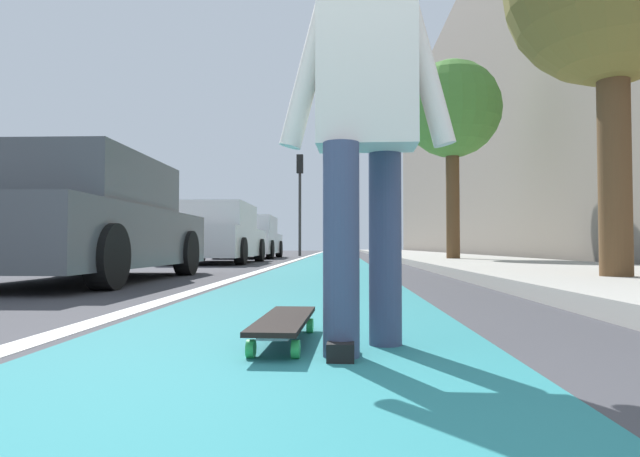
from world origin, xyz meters
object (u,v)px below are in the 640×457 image
skateboard (284,322)px  parked_car_mid (218,235)px  street_tree_mid (452,111)px  skater_person (365,119)px  parked_car_near (85,222)px  traffic_light (300,186)px  parked_car_far (250,238)px

skateboard → parked_car_mid: (10.98, 2.81, 0.61)m
skateboard → street_tree_mid: size_ratio=0.17×
skater_person → skateboard: bearing=66.7°
parked_car_near → skateboard: bearing=-145.0°
traffic_light → parked_car_mid: bearing=172.5°
parked_car_mid → traffic_light: size_ratio=1.02×
parked_car_near → parked_car_far: (12.62, 0.15, -0.01)m
traffic_light → parked_car_far: bearing=160.5°
parked_car_near → parked_car_far: bearing=0.7°
traffic_light → skater_person: bearing=-174.9°
parked_car_mid → traffic_light: bearing=-7.5°
skateboard → skater_person: 0.92m
parked_car_mid → parked_car_near: bearing=179.8°
skater_person → parked_car_far: skater_person is taller
skater_person → traffic_light: (20.95, 1.86, 2.07)m
skater_person → street_tree_mid: street_tree_mid is taller
skater_person → parked_car_near: size_ratio=0.38×
parked_car_far → skater_person: bearing=-168.8°
parked_car_mid → street_tree_mid: (-0.33, -5.73, 2.97)m
parked_car_near → traffic_light: traffic_light is taller
skater_person → parked_car_mid: skater_person is taller
parked_car_far → street_tree_mid: 8.93m
skateboard → parked_car_far: bearing=10.1°
skateboard → traffic_light: 21.06m
parked_car_far → skateboard: bearing=-169.9°
skateboard → parked_car_near: 4.98m
skateboard → skater_person: (-0.15, -0.35, 0.84)m
skater_person → street_tree_mid: 11.44m
skater_person → traffic_light: bearing=5.1°
parked_car_near → parked_car_far: parked_car_near is taller
parked_car_near → parked_car_mid: size_ratio=0.98×
skater_person → parked_car_near: bearing=37.1°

